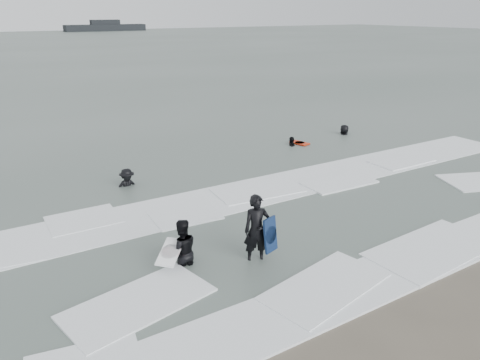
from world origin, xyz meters
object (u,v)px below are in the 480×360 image
surfer_wading (182,264)px  surfer_right_far (344,135)px  vessel_horizon (105,27)px  surfer_breaker (128,188)px  surfer_right_near (291,146)px  surfer_centre (256,262)px

surfer_wading → surfer_right_far: size_ratio=1.07×
surfer_right_far → vessel_horizon: (27.10, 138.75, 1.29)m
surfer_breaker → surfer_right_near: size_ratio=0.98×
surfer_centre → vessel_horizon: size_ratio=0.08×
surfer_right_far → surfer_breaker: bearing=-40.1°
surfer_wading → surfer_right_far: surfer_wading is taller
surfer_breaker → vessel_horizon: vessel_horizon is taller
surfer_right_near → vessel_horizon: (30.93, 139.03, 1.29)m
vessel_horizon → surfer_right_far: bearing=-101.0°
surfer_right_far → vessel_horizon: 141.38m
surfer_centre → surfer_wading: 2.02m
surfer_wading → vessel_horizon: vessel_horizon is taller
surfer_wading → surfer_right_near: (9.63, 7.79, 0.00)m
surfer_centre → surfer_wading: (-1.79, 0.95, 0.00)m
surfer_wading → surfer_breaker: (0.62, 6.43, 0.00)m
surfer_wading → vessel_horizon: bearing=-95.4°
surfer_breaker → surfer_centre: bearing=-82.4°
surfer_right_near → surfer_centre: bearing=-9.4°
surfer_wading → vessel_horizon: size_ratio=0.07×
surfer_centre → surfer_breaker: surfer_centre is taller
surfer_right_far → vessel_horizon: vessel_horizon is taller
surfer_wading → surfer_right_near: surfer_wading is taller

